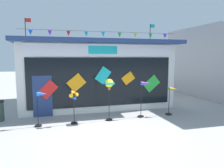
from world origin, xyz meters
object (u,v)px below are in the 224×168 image
object	(u,v)px
wind_spinner_far_left	(41,102)
wind_spinner_center_left	(109,86)
kite_shop_building	(93,73)
wind_spinner_right	(171,97)
wind_spinner_left	(74,100)
wind_spinner_center_right	(145,91)

from	to	relation	value
wind_spinner_far_left	wind_spinner_center_left	size ratio (longest dim) A/B	0.77
kite_shop_building	wind_spinner_right	bearing A→B (deg)	-51.86
wind_spinner_right	wind_spinner_left	bearing A→B (deg)	-176.65
wind_spinner_center_right	wind_spinner_left	bearing A→B (deg)	-175.26
wind_spinner_left	wind_spinner_far_left	bearing A→B (deg)	176.82
wind_spinner_center_left	wind_spinner_center_right	size ratio (longest dim) A/B	1.10
wind_spinner_far_left	wind_spinner_center_right	world-z (taller)	wind_spinner_center_right
wind_spinner_left	wind_spinner_center_left	xyz separation A→B (m)	(1.60, 0.16, 0.54)
wind_spinner_center_right	wind_spinner_right	size ratio (longest dim) A/B	1.24
wind_spinner_left	wind_spinner_right	distance (m)	4.86
wind_spinner_left	wind_spinner_center_left	size ratio (longest dim) A/B	0.78
wind_spinner_left	wind_spinner_center_right	xyz separation A→B (m)	(3.39, 0.28, 0.25)
kite_shop_building	wind_spinner_right	distance (m)	5.28
wind_spinner_right	kite_shop_building	bearing A→B (deg)	128.14
kite_shop_building	wind_spinner_left	xyz separation A→B (m)	(-1.65, -4.36, -0.87)
wind_spinner_far_left	wind_spinner_right	xyz separation A→B (m)	(6.21, 0.21, -0.10)
wind_spinner_center_right	wind_spinner_center_left	bearing A→B (deg)	-175.99
wind_spinner_center_right	wind_spinner_right	distance (m)	1.51
kite_shop_building	wind_spinner_left	bearing A→B (deg)	-110.77
kite_shop_building	wind_spinner_center_left	xyz separation A→B (m)	(-0.05, -4.21, -0.33)
wind_spinner_far_left	wind_spinner_center_left	distance (m)	3.00
wind_spinner_far_left	wind_spinner_center_right	xyz separation A→B (m)	(4.74, 0.21, 0.26)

